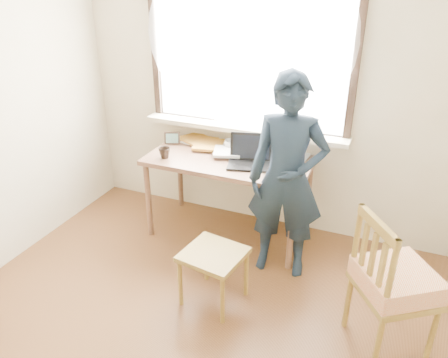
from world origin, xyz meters
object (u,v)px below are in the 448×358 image
at_px(person, 287,179).
at_px(desk, 229,167).
at_px(mug_dark, 165,153).
at_px(laptop, 250,157).
at_px(work_chair, 214,260).
at_px(side_chair, 394,282).
at_px(mug_white, 231,145).

bearing_deg(person, desk, 145.56).
bearing_deg(mug_dark, laptop, 13.50).
distance_m(work_chair, side_chair, 1.19).
xyz_separation_m(laptop, mug_dark, (-0.71, -0.17, -0.01)).
distance_m(mug_white, side_chair, 1.80).
xyz_separation_m(mug_dark, side_chair, (1.92, -0.63, -0.29)).
xyz_separation_m(mug_white, mug_dark, (-0.45, -0.38, -0.00)).
relative_size(desk, laptop, 3.47).
bearing_deg(mug_white, person, -36.84).
bearing_deg(person, laptop, 137.99).
xyz_separation_m(mug_white, side_chair, (1.47, -1.01, -0.29)).
bearing_deg(mug_white, mug_dark, -140.15).
height_order(desk, laptop, laptop).
xyz_separation_m(desk, laptop, (0.20, -0.03, 0.13)).
xyz_separation_m(work_chair, side_chair, (1.18, 0.04, 0.15)).
distance_m(mug_dark, person, 1.10).
bearing_deg(work_chair, mug_white, 105.41).
height_order(mug_white, side_chair, side_chair).
bearing_deg(desk, work_chair, -74.84).
relative_size(mug_dark, side_chair, 0.11).
relative_size(laptop, person, 0.25).
distance_m(mug_white, work_chair, 1.17).
bearing_deg(mug_dark, work_chair, -42.01).
xyz_separation_m(mug_dark, work_chair, (0.74, -0.67, -0.44)).
bearing_deg(mug_white, desk, -73.36).
relative_size(desk, mug_dark, 13.87).
xyz_separation_m(laptop, side_chair, (1.22, -0.80, -0.30)).
bearing_deg(mug_white, work_chair, -74.59).
bearing_deg(side_chair, work_chair, -178.11).
xyz_separation_m(laptop, mug_white, (-0.25, 0.21, -0.01)).
height_order(desk, work_chair, desk).
distance_m(desk, person, 0.67).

